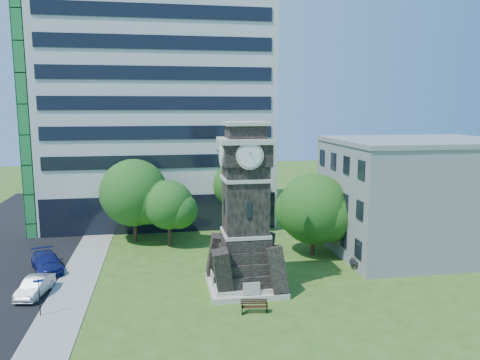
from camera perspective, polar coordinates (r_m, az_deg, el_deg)
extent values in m
plane|color=#335819|center=(33.31, -3.99, -14.56)|extent=(160.00, 160.00, 0.00)
cube|color=gray|center=(38.39, -19.34, -11.75)|extent=(3.00, 70.00, 0.06)
cube|color=#B8AEA0|center=(35.44, 0.63, -12.69)|extent=(5.40, 5.40, 0.40)
cube|color=#B8AEA0|center=(35.32, 0.63, -12.16)|extent=(4.80, 4.80, 0.30)
cube|color=black|center=(33.49, 0.65, -1.49)|extent=(3.00, 3.00, 6.40)
cube|color=#B8AEA0|center=(34.17, 0.64, -6.45)|extent=(3.25, 3.25, 0.25)
cube|color=#B8AEA0|center=(33.33, 0.65, 0.20)|extent=(3.25, 3.25, 0.25)
cube|color=black|center=(32.23, 1.13, -3.73)|extent=(0.35, 0.08, 1.10)
cube|color=black|center=(33.10, 0.65, 3.28)|extent=(3.30, 3.30, 1.60)
cube|color=#B8AEA0|center=(33.02, 0.66, 4.83)|extent=(3.70, 3.70, 0.35)
cylinder|color=white|center=(31.37, 1.23, 2.96)|extent=(1.56, 0.06, 1.56)
cylinder|color=white|center=(32.83, -2.39, 3.22)|extent=(0.06, 1.56, 1.56)
cube|color=black|center=(32.98, 0.66, 5.87)|extent=(2.60, 2.60, 0.90)
cube|color=#B8AEA0|center=(32.96, 0.66, 6.91)|extent=(3.00, 3.00, 0.25)
cube|color=silver|center=(56.41, -9.88, 9.58)|extent=(25.00, 15.00, 28.00)
cube|color=black|center=(50.49, -9.54, -4.06)|extent=(24.50, 0.80, 4.00)
cube|color=gray|center=(45.47, 20.80, -2.11)|extent=(15.00, 12.00, 10.00)
cube|color=gray|center=(44.81, 21.17, 4.43)|extent=(15.20, 12.20, 0.40)
imported|color=#979A9E|center=(36.94, -23.72, -11.80)|extent=(2.08, 4.18, 1.32)
imported|color=navy|center=(41.74, -22.49, -9.25)|extent=(3.66, 5.35, 1.44)
imported|color=#525257|center=(40.98, 16.53, -9.34)|extent=(5.29, 3.77, 1.34)
cube|color=black|center=(31.31, 0.26, -15.45)|extent=(0.06, 0.43, 0.67)
cube|color=black|center=(31.61, 3.29, -15.23)|extent=(0.06, 0.43, 0.67)
cube|color=#341812|center=(31.41, 1.78, -15.18)|extent=(1.74, 0.46, 0.04)
cube|color=#341812|center=(31.49, 1.71, -14.58)|extent=(1.74, 0.04, 0.39)
cylinder|color=black|center=(33.18, -23.26, -13.03)|extent=(0.06, 0.06, 2.53)
cube|color=#0D1F97|center=(32.79, -23.38, -11.23)|extent=(0.61, 0.04, 0.15)
cylinder|color=#332114|center=(47.56, -12.65, -5.67)|extent=(0.38, 0.38, 2.87)
sphere|color=#29621D|center=(46.81, -12.80, -1.51)|extent=(6.57, 6.57, 6.57)
sphere|color=#29621D|center=(46.21, -11.19, -2.29)|extent=(4.93, 4.93, 4.93)
sphere|color=#29621D|center=(47.75, -14.11, -1.74)|extent=(4.60, 4.60, 4.60)
cylinder|color=#332114|center=(45.53, -8.59, -6.55)|extent=(0.33, 0.33, 2.35)
sphere|color=#1B5619|center=(44.85, -8.67, -3.00)|extent=(4.69, 4.69, 4.69)
sphere|color=#1B5619|center=(44.51, -7.44, -3.67)|extent=(3.51, 3.51, 3.51)
sphere|color=#1B5619|center=(45.47, -9.71, -3.20)|extent=(3.28, 3.28, 3.28)
cylinder|color=#332114|center=(51.13, -0.16, -4.43)|extent=(0.40, 0.40, 2.85)
sphere|color=#34641D|center=(50.44, -0.16, -0.58)|extent=(5.61, 5.61, 5.61)
sphere|color=#34641D|center=(50.18, 1.21, -1.27)|extent=(4.21, 4.21, 4.21)
sphere|color=#34641D|center=(51.02, -1.38, -0.83)|extent=(3.93, 3.93, 3.93)
cylinder|color=#332114|center=(42.99, 8.87, -7.41)|extent=(0.40, 0.40, 2.47)
sphere|color=#28671E|center=(42.25, 8.97, -3.48)|extent=(6.34, 6.34, 6.34)
sphere|color=#28671E|center=(42.19, 10.86, -4.22)|extent=(4.76, 4.76, 4.76)
sphere|color=#28671E|center=(42.71, 7.21, -3.69)|extent=(4.44, 4.44, 4.44)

